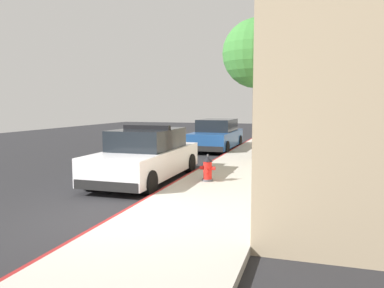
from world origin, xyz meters
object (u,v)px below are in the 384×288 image
object	(u,v)px
police_cruiser	(146,156)
fire_hydrant	(208,169)
street_tree	(257,54)
parked_car_silver_ahead	(217,135)

from	to	relation	value
police_cruiser	fire_hydrant	xyz separation A→B (m)	(1.99, -0.26, -0.25)
fire_hydrant	street_tree	bearing A→B (deg)	82.28
police_cruiser	street_tree	size ratio (longest dim) A/B	0.88
parked_car_silver_ahead	street_tree	world-z (taller)	street_tree
police_cruiser	fire_hydrant	bearing A→B (deg)	-7.39
police_cruiser	parked_car_silver_ahead	xyz separation A→B (m)	(0.18, 8.33, -0.00)
police_cruiser	street_tree	world-z (taller)	street_tree
police_cruiser	fire_hydrant	distance (m)	2.03
fire_hydrant	parked_car_silver_ahead	bearing A→B (deg)	101.95
fire_hydrant	street_tree	world-z (taller)	street_tree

